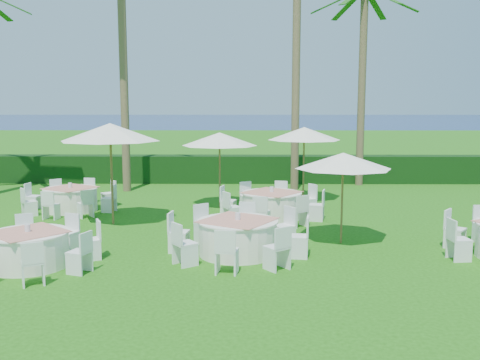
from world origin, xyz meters
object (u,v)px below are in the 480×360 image
at_px(banquet_table_a, 29,248).
at_px(umbrella_c, 220,139).
at_px(banquet_table_d, 71,199).
at_px(banquet_table_e, 272,204).
at_px(umbrella_b, 343,161).
at_px(umbrella_a, 110,132).
at_px(umbrella_d, 304,134).
at_px(banquet_table_b, 238,236).

distance_m(banquet_table_a, umbrella_c, 7.86).
xyz_separation_m(banquet_table_d, banquet_table_e, (6.50, -1.05, 0.02)).
bearing_deg(banquet_table_e, umbrella_b, -61.81).
bearing_deg(umbrella_a, umbrella_c, 40.28).
height_order(banquet_table_e, umbrella_d, umbrella_d).
distance_m(umbrella_b, umbrella_d, 5.91).
distance_m(banquet_table_b, umbrella_b, 3.23).
relative_size(banquet_table_d, banquet_table_e, 0.95).
distance_m(banquet_table_b, umbrella_c, 5.99).
bearing_deg(umbrella_d, umbrella_b, -86.90).
height_order(umbrella_a, umbrella_b, umbrella_a).
distance_m(banquet_table_a, umbrella_a, 4.74).
height_order(umbrella_c, umbrella_d, umbrella_d).
bearing_deg(banquet_table_a, umbrella_a, 78.88).
height_order(umbrella_b, umbrella_c, umbrella_c).
bearing_deg(banquet_table_e, banquet_table_b, -103.64).
height_order(banquet_table_a, umbrella_d, umbrella_d).
relative_size(banquet_table_a, umbrella_c, 1.17).
xyz_separation_m(banquet_table_b, umbrella_c, (-0.68, 5.65, 1.87)).
bearing_deg(banquet_table_a, umbrella_d, 49.59).
distance_m(banquet_table_b, banquet_table_e, 4.14).
relative_size(banquet_table_a, banquet_table_e, 0.93).
bearing_deg(banquet_table_a, banquet_table_b, 12.16).
distance_m(umbrella_a, umbrella_d, 7.05).
bearing_deg(umbrella_c, umbrella_a, -139.72).
height_order(banquet_table_a, umbrella_a, umbrella_a).
bearing_deg(umbrella_a, banquet_table_b, -40.44).
distance_m(banquet_table_b, umbrella_a, 5.31).
bearing_deg(banquet_table_a, umbrella_b, 15.87).
relative_size(banquet_table_d, umbrella_a, 1.04).
distance_m(banquet_table_b, umbrella_d, 7.56).
height_order(banquet_table_a, umbrella_c, umbrella_c).
bearing_deg(umbrella_c, umbrella_d, 23.59).
distance_m(banquet_table_d, umbrella_b, 9.20).
relative_size(banquet_table_e, umbrella_c, 1.26).
relative_size(banquet_table_e, umbrella_b, 1.34).
bearing_deg(banquet_table_e, banquet_table_d, 170.85).
bearing_deg(banquet_table_d, umbrella_d, 13.49).
bearing_deg(banquet_table_d, banquet_table_e, -9.15).
xyz_separation_m(banquet_table_a, banquet_table_e, (5.44, 4.98, 0.02)).
bearing_deg(umbrella_a, banquet_table_a, -101.12).
height_order(umbrella_a, umbrella_c, umbrella_a).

